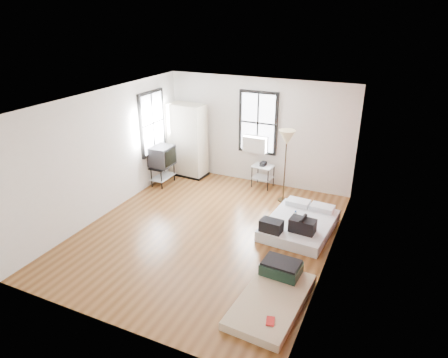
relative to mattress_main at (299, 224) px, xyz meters
The scene contains 8 objects.
ground 1.96m from the mattress_main, 153.34° to the right, with size 6.00×6.00×0.00m, color #563216.
room_shell 2.25m from the mattress_main, 161.27° to the right, with size 5.02×6.02×2.80m.
mattress_main is the anchor object (origin of this frame).
mattress_bare 2.30m from the mattress_main, 85.17° to the right, with size 1.05×1.83×0.38m.
wardrobe 4.16m from the mattress_main, 154.17° to the left, with size 1.06×0.66×2.02m.
side_table 2.38m from the mattress_main, 128.62° to the left, with size 0.57×0.48×0.70m.
floor_lamp 2.00m from the mattress_main, 120.14° to the left, with size 0.38×0.38×1.79m.
tv_stand 4.10m from the mattress_main, 167.20° to the left, with size 0.54×0.75×1.06m.
Camera 1 is at (3.38, -6.51, 4.36)m, focal length 32.00 mm.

